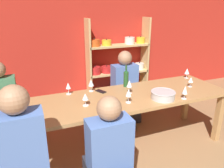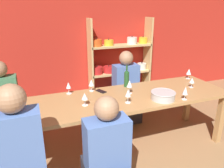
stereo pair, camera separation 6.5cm
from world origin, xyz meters
name	(u,v)px [view 1 (the left image)]	position (x,y,z in m)	size (l,w,h in m)	color
wall_back_red	(74,34)	(0.00, 3.83, 1.35)	(8.80, 0.06, 2.70)	red
shelf_unit	(117,69)	(0.80, 3.63, 0.64)	(1.27, 0.30, 1.64)	tan
dining_table	(115,104)	(0.06, 2.00, 0.68)	(3.04, 0.84, 0.76)	#AD7F4C
mixing_bowl	(163,95)	(0.60, 1.75, 0.81)	(0.30, 0.30, 0.10)	#B7BABC
wine_bottle_green	(126,78)	(0.37, 2.32, 0.89)	(0.07, 0.07, 0.31)	#1E4C23
wine_glass_white_a	(129,93)	(0.15, 1.81, 0.88)	(0.07, 0.07, 0.17)	white
wine_glass_white_b	(85,97)	(-0.34, 1.92, 0.87)	(0.07, 0.07, 0.15)	white
wine_glass_red_a	(7,108)	(-1.14, 1.91, 0.88)	(0.07, 0.07, 0.16)	white
wine_glass_white_c	(68,86)	(-0.44, 2.34, 0.87)	(0.07, 0.07, 0.16)	white
wine_glass_empty_a	(187,71)	(1.43, 2.31, 0.87)	(0.08, 0.08, 0.16)	white
wine_glass_white_d	(191,80)	(1.21, 1.97, 0.86)	(0.07, 0.07, 0.14)	white
wine_glass_white_e	(185,90)	(0.84, 1.65, 0.87)	(0.07, 0.07, 0.17)	white
wine_glass_red_b	(129,84)	(0.29, 2.07, 0.89)	(0.07, 0.07, 0.18)	white
wine_glass_empty_b	(91,83)	(-0.14, 2.33, 0.87)	(0.07, 0.07, 0.16)	white
cell_phone	(101,91)	(-0.03, 2.27, 0.77)	(0.12, 0.17, 0.01)	black
person_far_a	(5,114)	(-1.27, 2.77, 0.43)	(0.39, 0.49, 1.17)	#2D2D38
person_near_b	(109,165)	(-0.30, 1.27, 0.41)	(0.40, 0.50, 1.12)	#2D2D38
person_far_b	(124,95)	(0.55, 2.75, 0.44)	(0.40, 0.51, 1.18)	#2D2D38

